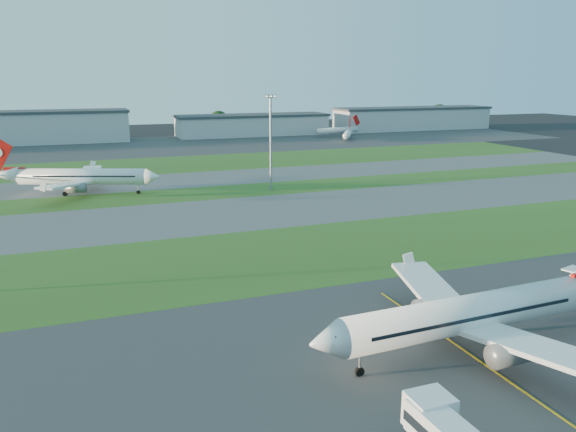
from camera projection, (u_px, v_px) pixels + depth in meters
name	position (u px, v px, depth m)	size (l,w,h in m)	color
ground	(498.00, 414.00, 51.75)	(700.00, 700.00, 0.00)	black
apron_near	(498.00, 414.00, 51.75)	(300.00, 70.00, 0.01)	#333335
grass_strip_a	(294.00, 254.00, 98.99)	(300.00, 34.00, 0.01)	#32541C
taxiway_a	(242.00, 213.00, 128.96)	(300.00, 32.00, 0.01)	#515154
grass_strip_b	(216.00, 193.00, 151.67)	(300.00, 18.00, 0.01)	#32541C
taxiway_b	(199.00, 179.00, 171.66)	(300.00, 26.00, 0.01)	#515154
grass_strip_c	(180.00, 164.00, 201.64)	(300.00, 40.00, 0.01)	#32541C
apron_far	(157.00, 146.00, 256.14)	(400.00, 80.00, 0.01)	#333335
yellow_line	(540.00, 404.00, 53.46)	(0.25, 60.00, 0.02)	gold
airliner_parked	(475.00, 313.00, 62.89)	(41.22, 34.95, 12.86)	white
airliner_taxiing	(81.00, 177.00, 148.78)	(39.85, 33.76, 13.05)	white
mini_jet_near	(348.00, 133.00, 278.32)	(16.16, 25.44, 9.48)	white
mini_jet_far	(338.00, 130.00, 295.50)	(28.22, 9.13, 9.48)	white
light_mast_centre	(271.00, 136.00, 151.44)	(3.20, 0.70, 25.80)	gray
hangar_west	(51.00, 127.00, 266.15)	(71.40, 23.00, 15.20)	#A6A8AE
hangar_east	(252.00, 125.00, 300.88)	(81.60, 23.00, 11.20)	#A6A8AE
hangar_far_east	(413.00, 118.00, 334.89)	(96.90, 23.00, 13.20)	#A6A8AE
tree_mid_west	(105.00, 127.00, 285.14)	(9.90, 9.90, 10.80)	black
tree_mid_east	(219.00, 121.00, 308.18)	(11.55, 11.55, 12.60)	black
tree_east	(343.00, 119.00, 332.20)	(10.45, 10.45, 11.40)	black
tree_far_east	(439.00, 114.00, 359.50)	(12.65, 12.65, 13.80)	black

